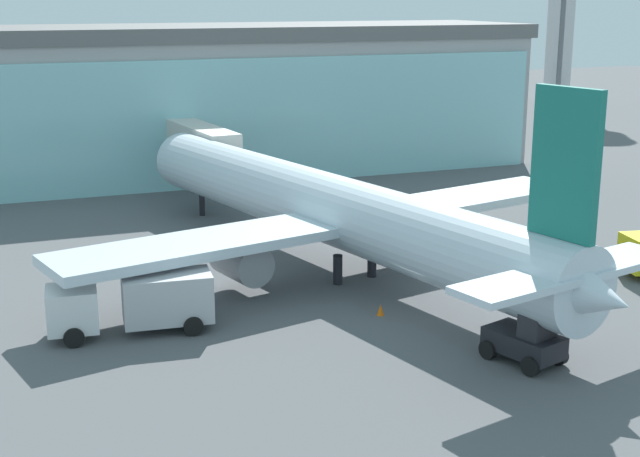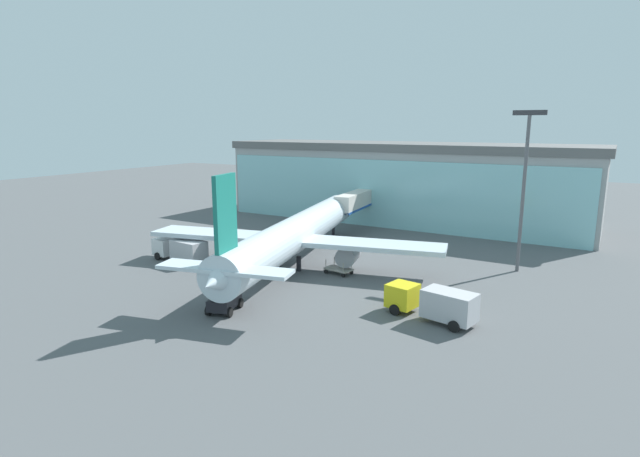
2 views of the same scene
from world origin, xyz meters
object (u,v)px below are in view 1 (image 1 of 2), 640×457
object	(u,v)px
baggage_cart	(428,254)
pushback_tug	(526,340)
jet_bridge	(196,142)
airplane	(332,210)
safety_cone_wingtip	(553,254)
apron_light_mast	(559,66)
safety_cone_nose	(380,310)
catering_truck	(137,302)

from	to	relation	value
baggage_cart	pushback_tug	size ratio (longest dim) A/B	0.85
jet_bridge	airplane	size ratio (longest dim) A/B	0.32
pushback_tug	safety_cone_wingtip	size ratio (longest dim) A/B	6.48
jet_bridge	baggage_cart	size ratio (longest dim) A/B	4.21
apron_light_mast	safety_cone_nose	distance (m)	29.79
apron_light_mast	safety_cone_wingtip	size ratio (longest dim) A/B	30.23
jet_bridge	airplane	bearing A→B (deg)	-179.01
airplane	safety_cone_wingtip	xyz separation A→B (m)	(12.84, -2.88, -3.19)
airplane	jet_bridge	bearing A→B (deg)	-6.14
safety_cone_nose	pushback_tug	bearing A→B (deg)	-67.89
catering_truck	pushback_tug	bearing A→B (deg)	152.93
jet_bridge	safety_cone_nose	xyz separation A→B (m)	(1.24, -28.20, -4.03)
jet_bridge	safety_cone_wingtip	world-z (taller)	jet_bridge
catering_truck	pushback_tug	distance (m)	17.23
safety_cone_wingtip	jet_bridge	bearing A→B (deg)	122.24
apron_light_mast	safety_cone_wingtip	world-z (taller)	apron_light_mast
baggage_cart	safety_cone_wingtip	bearing A→B (deg)	-6.47
airplane	catering_truck	xyz separation A→B (m)	(-11.92, -5.20, -1.99)
jet_bridge	catering_truck	world-z (taller)	jet_bridge
catering_truck	baggage_cart	bearing A→B (deg)	-158.39
jet_bridge	catering_truck	distance (m)	27.84
jet_bridge	catering_truck	size ratio (longest dim) A/B	1.70
airplane	baggage_cart	world-z (taller)	airplane
apron_light_mast	baggage_cart	bearing A→B (deg)	-148.16
safety_cone_nose	safety_cone_wingtip	size ratio (longest dim) A/B	1.00
catering_truck	airplane	bearing A→B (deg)	-148.93
apron_light_mast	safety_cone_nose	bearing A→B (deg)	-143.41
jet_bridge	pushback_tug	distance (m)	36.04
safety_cone_wingtip	catering_truck	bearing A→B (deg)	-174.66
airplane	safety_cone_wingtip	world-z (taller)	airplane
pushback_tug	safety_cone_wingtip	xyz separation A→B (m)	(10.59, 12.09, -0.70)
safety_cone_nose	safety_cone_wingtip	xyz separation A→B (m)	(13.60, 4.66, 0.00)
jet_bridge	pushback_tug	world-z (taller)	jet_bridge
apron_light_mast	safety_cone_wingtip	xyz separation A→B (m)	(-9.00, -12.13, -9.74)
jet_bridge	apron_light_mast	xyz separation A→B (m)	(23.85, -11.42, 5.71)
airplane	baggage_cart	xyz separation A→B (m)	(5.72, -0.77, -2.96)
pushback_tug	safety_cone_wingtip	bearing A→B (deg)	-56.64
jet_bridge	baggage_cart	bearing A→B (deg)	-164.72
pushback_tug	safety_cone_wingtip	distance (m)	16.09
jet_bridge	airplane	world-z (taller)	airplane
catering_truck	safety_cone_nose	distance (m)	11.46
airplane	safety_cone_wingtip	bearing A→B (deg)	-114.32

